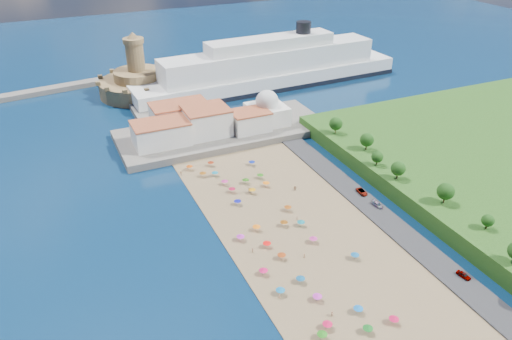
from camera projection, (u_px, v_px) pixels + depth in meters
name	position (u px, v px, depth m)	size (l,w,h in m)	color
ground	(277.00, 230.00, 155.06)	(700.00, 700.00, 0.00)	#071938
terrace	(223.00, 132.00, 216.20)	(90.00, 36.00, 3.00)	#59544C
jetty	(153.00, 112.00, 236.37)	(18.00, 70.00, 2.40)	#59544C
waterfront_buildings	(193.00, 123.00, 208.94)	(57.00, 29.00, 11.00)	silver
domed_building	(267.00, 110.00, 218.18)	(16.00, 16.00, 15.00)	silver
fortress	(138.00, 82.00, 257.66)	(40.00, 40.00, 32.40)	olive
cruise_ship	(270.00, 69.00, 266.83)	(151.25, 28.35, 32.88)	black
beach_parasols	(283.00, 241.00, 146.63)	(29.53, 114.96, 2.20)	gray
beachgoers	(276.00, 233.00, 151.77)	(34.84, 100.54, 1.89)	tan
parked_cars	(388.00, 213.00, 160.96)	(2.71, 52.17, 1.40)	gray
hillside_trees	(418.00, 179.00, 163.42)	(10.21, 107.33, 7.00)	#382314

